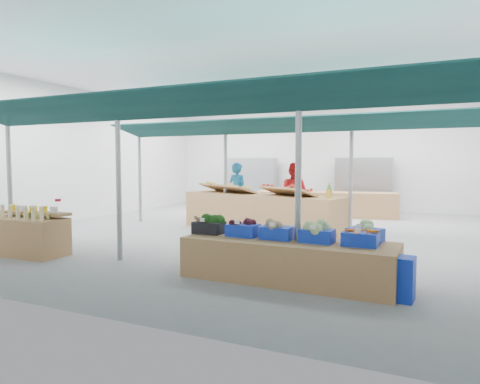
# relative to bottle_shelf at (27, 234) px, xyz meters

# --- Properties ---
(floor) EXTENTS (13.00, 13.00, 0.00)m
(floor) POSITION_rel_bottle_shelf_xyz_m (3.01, 4.40, -0.41)
(floor) COLOR gray
(floor) RESTS_ON ground
(hall) EXTENTS (13.00, 13.00, 13.00)m
(hall) POSITION_rel_bottle_shelf_xyz_m (3.01, 5.84, 2.23)
(hall) COLOR silver
(hall) RESTS_ON ground
(pole_grid) EXTENTS (10.00, 4.60, 3.00)m
(pole_grid) POSITION_rel_bottle_shelf_xyz_m (3.76, 2.65, 1.40)
(pole_grid) COLOR gray
(pole_grid) RESTS_ON floor
(awnings) EXTENTS (9.50, 7.08, 0.30)m
(awnings) POSITION_rel_bottle_shelf_xyz_m (3.76, 2.65, 2.37)
(awnings) COLOR #0B2E2F
(awnings) RESTS_ON pole_grid
(back_shelving_left) EXTENTS (2.00, 0.50, 2.00)m
(back_shelving_left) POSITION_rel_bottle_shelf_xyz_m (0.51, 10.40, 0.59)
(back_shelving_left) COLOR #B23F33
(back_shelving_left) RESTS_ON floor
(back_shelving_right) EXTENTS (2.00, 0.50, 2.00)m
(back_shelving_right) POSITION_rel_bottle_shelf_xyz_m (5.01, 10.40, 0.59)
(back_shelving_right) COLOR #B23F33
(back_shelving_right) RESTS_ON floor
(bottle_shelf) EXTENTS (1.71, 1.10, 1.03)m
(bottle_shelf) POSITION_rel_bottle_shelf_xyz_m (0.00, 0.00, 0.00)
(bottle_shelf) COLOR olive
(bottle_shelf) RESTS_ON floor
(veg_counter) EXTENTS (3.33, 1.16, 0.64)m
(veg_counter) POSITION_rel_bottle_shelf_xyz_m (5.36, 0.38, -0.09)
(veg_counter) COLOR olive
(veg_counter) RESTS_ON floor
(fruit_counter) EXTENTS (4.75, 2.15, 0.99)m
(fruit_counter) POSITION_rel_bottle_shelf_xyz_m (3.12, 4.81, 0.08)
(fruit_counter) COLOR olive
(fruit_counter) RESTS_ON floor
(far_counter) EXTENTS (4.78, 1.81, 0.84)m
(far_counter) POSITION_rel_bottle_shelf_xyz_m (4.03, 8.51, 0.01)
(far_counter) COLOR olive
(far_counter) RESTS_ON floor
(crate_stack) EXTENTS (0.52, 0.39, 0.60)m
(crate_stack) POSITION_rel_bottle_shelf_xyz_m (6.97, 0.09, -0.12)
(crate_stack) COLOR #102EB5
(crate_stack) RESTS_ON floor
(vendor_left) EXTENTS (0.76, 0.59, 1.85)m
(vendor_left) POSITION_rel_bottle_shelf_xyz_m (1.92, 5.91, 0.51)
(vendor_left) COLOR #165D91
(vendor_left) RESTS_ON floor
(vendor_right) EXTENTS (1.04, 0.89, 1.85)m
(vendor_right) POSITION_rel_bottle_shelf_xyz_m (3.72, 5.91, 0.51)
(vendor_right) COLOR red
(vendor_right) RESTS_ON floor
(crate_broccoli) EXTENTS (0.51, 0.41, 0.35)m
(crate_broccoli) POSITION_rel_bottle_shelf_xyz_m (3.93, 0.41, 0.39)
(crate_broccoli) COLOR black
(crate_broccoli) RESTS_ON veg_counter
(crate_beets) EXTENTS (0.51, 0.41, 0.29)m
(crate_beets) POSITION_rel_bottle_shelf_xyz_m (4.58, 0.40, 0.36)
(crate_beets) COLOR #102EB5
(crate_beets) RESTS_ON veg_counter
(crate_celeriac) EXTENTS (0.51, 0.41, 0.31)m
(crate_celeriac) POSITION_rel_bottle_shelf_xyz_m (5.18, 0.39, 0.38)
(crate_celeriac) COLOR #102EB5
(crate_celeriac) RESTS_ON veg_counter
(crate_cabbage) EXTENTS (0.51, 0.41, 0.35)m
(crate_cabbage) POSITION_rel_bottle_shelf_xyz_m (5.82, 0.38, 0.39)
(crate_cabbage) COLOR #102EB5
(crate_cabbage) RESTS_ON veg_counter
(crate_carrots) EXTENTS (0.51, 0.41, 0.29)m
(crate_carrots) POSITION_rel_bottle_shelf_xyz_m (6.46, 0.36, 0.34)
(crate_carrots) COLOR #102EB5
(crate_carrots) RESTS_ON veg_counter
(sparrow) EXTENTS (0.12, 0.09, 0.11)m
(sparrow) POSITION_rel_bottle_shelf_xyz_m (3.79, 0.30, 0.48)
(sparrow) COLOR brown
(sparrow) RESTS_ON crate_broccoli
(pole_ribbon) EXTENTS (0.12, 0.12, 0.28)m
(pole_ribbon) POSITION_rel_bottle_shelf_xyz_m (0.57, 0.26, 0.67)
(pole_ribbon) COLOR red
(pole_ribbon) RESTS_ON pole_grid
(apple_heap_yellow) EXTENTS (2.01, 1.49, 0.27)m
(apple_heap_yellow) POSITION_rel_bottle_shelf_xyz_m (2.02, 4.96, 0.74)
(apple_heap_yellow) COLOR #997247
(apple_heap_yellow) RESTS_ON fruit_counter
(apple_heap_red) EXTENTS (1.65, 1.31, 0.27)m
(apple_heap_red) POSITION_rel_bottle_shelf_xyz_m (4.00, 4.48, 0.74)
(apple_heap_red) COLOR #997247
(apple_heap_red) RESTS_ON fruit_counter
(pineapple) EXTENTS (0.14, 0.14, 0.39)m
(pineapple) POSITION_rel_bottle_shelf_xyz_m (5.12, 4.21, 0.76)
(pineapple) COLOR #8C6019
(pineapple) RESTS_ON fruit_counter
(crate_extra) EXTENTS (0.58, 0.48, 0.32)m
(crate_extra) POSITION_rel_bottle_shelf_xyz_m (6.47, 0.78, 0.38)
(crate_extra) COLOR #102EB5
(crate_extra) RESTS_ON veg_counter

